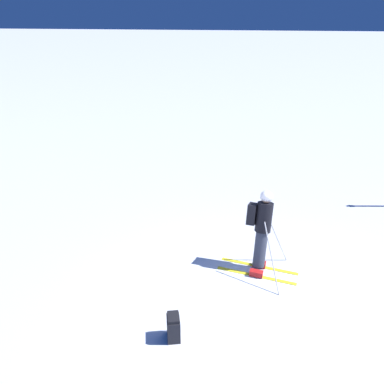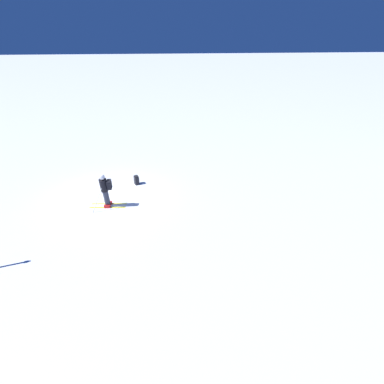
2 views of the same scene
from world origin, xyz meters
The scene contains 3 objects.
ground_plane centered at (0.00, 0.00, 0.00)m, with size 300.00×300.00×0.00m, color white.
skier centered at (1.27, 0.00, 1.02)m, with size 1.28×1.76×1.84m.
spare_backpack centered at (-1.13, 1.34, 0.24)m, with size 0.35×0.30×0.50m.
Camera 2 is at (14.03, 2.10, 7.21)m, focal length 28.00 mm.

